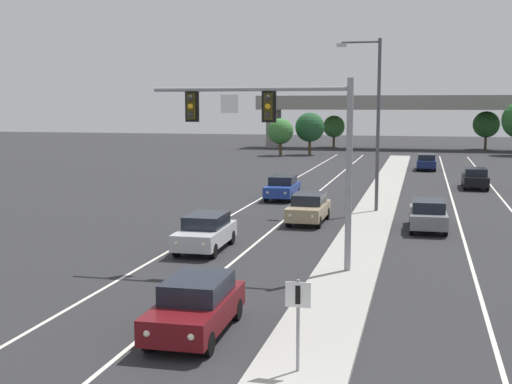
% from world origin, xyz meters
% --- Properties ---
extents(median_island, '(2.40, 110.00, 0.15)m').
position_xyz_m(median_island, '(0.00, 18.00, 0.07)').
color(median_island, '#9E9B93').
rests_on(median_island, ground).
extents(lane_stripe_oncoming_center, '(0.14, 100.00, 0.01)m').
position_xyz_m(lane_stripe_oncoming_center, '(-4.70, 25.00, 0.00)').
color(lane_stripe_oncoming_center, silver).
rests_on(lane_stripe_oncoming_center, ground).
extents(lane_stripe_receding_center, '(0.14, 100.00, 0.01)m').
position_xyz_m(lane_stripe_receding_center, '(4.70, 25.00, 0.00)').
color(lane_stripe_receding_center, silver).
rests_on(lane_stripe_receding_center, ground).
extents(edge_stripe_left, '(0.14, 100.00, 0.01)m').
position_xyz_m(edge_stripe_left, '(-8.00, 25.00, 0.00)').
color(edge_stripe_left, silver).
rests_on(edge_stripe_left, ground).
extents(overhead_signal_mast, '(7.78, 0.44, 7.20)m').
position_xyz_m(overhead_signal_mast, '(-2.46, 13.14, 5.35)').
color(overhead_signal_mast, gray).
rests_on(overhead_signal_mast, median_island).
extents(median_sign_post, '(0.60, 0.10, 2.20)m').
position_xyz_m(median_sign_post, '(-0.03, 3.05, 1.59)').
color(median_sign_post, gray).
rests_on(median_sign_post, median_island).
extents(street_lamp_median, '(2.58, 0.28, 10.00)m').
position_xyz_m(street_lamp_median, '(-0.12, 28.14, 5.79)').
color(street_lamp_median, '#4C4C51').
rests_on(street_lamp_median, median_island).
extents(car_oncoming_darkred, '(1.91, 4.51, 1.58)m').
position_xyz_m(car_oncoming_darkred, '(-3.33, 5.37, 0.82)').
color(car_oncoming_darkred, '#5B0F14').
rests_on(car_oncoming_darkred, ground).
extents(car_oncoming_silver, '(1.91, 4.51, 1.58)m').
position_xyz_m(car_oncoming_silver, '(-6.51, 15.96, 0.82)').
color(car_oncoming_silver, '#B7B7BC').
rests_on(car_oncoming_silver, ground).
extents(car_oncoming_tan, '(1.85, 4.48, 1.58)m').
position_xyz_m(car_oncoming_tan, '(-3.25, 23.97, 0.82)').
color(car_oncoming_tan, tan).
rests_on(car_oncoming_tan, ground).
extents(car_oncoming_blue, '(1.90, 4.50, 1.58)m').
position_xyz_m(car_oncoming_blue, '(-6.49, 32.65, 0.82)').
color(car_oncoming_blue, navy).
rests_on(car_oncoming_blue, ground).
extents(car_receding_grey, '(1.91, 4.51, 1.58)m').
position_xyz_m(car_receding_grey, '(3.03, 23.23, 0.82)').
color(car_receding_grey, slate).
rests_on(car_receding_grey, ground).
extents(car_receding_black, '(1.84, 4.48, 1.58)m').
position_xyz_m(car_receding_black, '(6.62, 41.97, 0.82)').
color(car_receding_black, black).
rests_on(car_receding_black, ground).
extents(car_receding_navy, '(1.86, 4.48, 1.58)m').
position_xyz_m(car_receding_navy, '(3.05, 56.20, 0.82)').
color(car_receding_navy, '#141E4C').
rests_on(car_receding_navy, ground).
extents(overpass_bridge, '(42.40, 6.40, 7.65)m').
position_xyz_m(overpass_bridge, '(0.00, 87.60, 5.78)').
color(overpass_bridge, gray).
rests_on(overpass_bridge, ground).
extents(tree_far_left_a, '(3.72, 3.72, 5.38)m').
position_xyz_m(tree_far_left_a, '(-11.37, 73.52, 3.51)').
color(tree_far_left_a, '#4C3823').
rests_on(tree_far_left_a, ground).
extents(tree_far_right_b, '(3.76, 3.76, 5.44)m').
position_xyz_m(tree_far_right_b, '(11.36, 90.50, 3.54)').
color(tree_far_right_b, '#4C3823').
rests_on(tree_far_right_b, ground).
extents(tree_far_left_c, '(3.24, 3.24, 4.69)m').
position_xyz_m(tree_far_left_c, '(-14.73, 71.36, 3.05)').
color(tree_far_left_c, '#4C3823').
rests_on(tree_far_left_c, ground).
extents(tree_far_left_b, '(3.28, 3.28, 4.75)m').
position_xyz_m(tree_far_left_b, '(-10.46, 90.28, 3.09)').
color(tree_far_left_b, '#4C3823').
rests_on(tree_far_left_b, ground).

